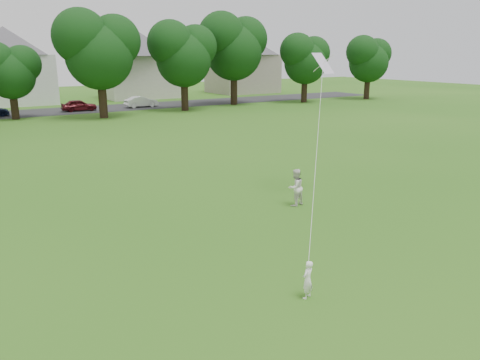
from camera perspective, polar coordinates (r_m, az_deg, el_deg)
ground at (r=12.63m, az=4.12°, el=-12.32°), size 160.00×160.00×0.00m
street at (r=51.75m, az=-24.68°, el=7.40°), size 90.00×7.00×0.01m
toddler at (r=11.77m, az=8.24°, el=-11.94°), size 0.42×0.34×0.98m
older_boy at (r=18.43m, az=6.77°, el=-0.91°), size 0.80×0.67×1.48m
kite at (r=15.31m, az=9.41°, el=4.63°), size 3.71×3.84×10.30m
tree_row at (r=45.19m, az=-24.07°, el=14.78°), size 82.32×10.50×11.63m
house_row at (r=61.51m, az=-25.34°, el=13.19°), size 76.64×14.04×10.63m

